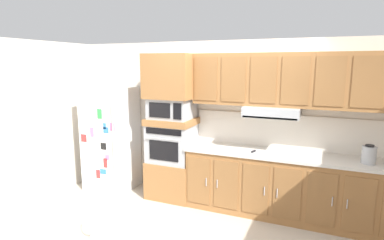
# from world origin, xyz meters

# --- Properties ---
(ground_plane) EXTENTS (9.60, 9.60, 0.00)m
(ground_plane) POSITION_xyz_m (0.00, 0.00, 0.00)
(ground_plane) COLOR #B2A899
(back_kitchen_wall) EXTENTS (6.20, 0.12, 2.50)m
(back_kitchen_wall) POSITION_xyz_m (0.00, 1.11, 1.25)
(back_kitchen_wall) COLOR beige
(back_kitchen_wall) RESTS_ON ground
(side_panel_left) EXTENTS (0.12, 7.10, 2.50)m
(side_panel_left) POSITION_xyz_m (-2.80, 0.00, 1.25)
(side_panel_left) COLOR beige
(side_panel_left) RESTS_ON ground
(refrigerator) EXTENTS (0.76, 0.73, 1.76)m
(refrigerator) POSITION_xyz_m (-2.05, 0.68, 0.88)
(refrigerator) COLOR white
(refrigerator) RESTS_ON ground
(oven_base_cabinet) EXTENTS (0.74, 0.62, 0.60)m
(oven_base_cabinet) POSITION_xyz_m (-0.90, 0.75, 0.30)
(oven_base_cabinet) COLOR #996638
(oven_base_cabinet) RESTS_ON ground
(built_in_oven) EXTENTS (0.70, 0.62, 0.60)m
(built_in_oven) POSITION_xyz_m (-0.90, 0.75, 0.90)
(built_in_oven) COLOR #A8AAAF
(built_in_oven) RESTS_ON oven_base_cabinet
(appliance_mid_shelf) EXTENTS (0.74, 0.62, 0.10)m
(appliance_mid_shelf) POSITION_xyz_m (-0.90, 0.75, 1.25)
(appliance_mid_shelf) COLOR #996638
(appliance_mid_shelf) RESTS_ON built_in_oven
(microwave) EXTENTS (0.64, 0.54, 0.32)m
(microwave) POSITION_xyz_m (-0.90, 0.75, 1.46)
(microwave) COLOR #A8AAAF
(microwave) RESTS_ON appliance_mid_shelf
(appliance_upper_cabinet) EXTENTS (0.74, 0.62, 0.68)m
(appliance_upper_cabinet) POSITION_xyz_m (-0.90, 0.75, 1.96)
(appliance_upper_cabinet) COLOR #996638
(appliance_upper_cabinet) RESTS_ON microwave
(lower_cabinet_run) EXTENTS (2.93, 0.63, 0.88)m
(lower_cabinet_run) POSITION_xyz_m (0.94, 0.75, 0.44)
(lower_cabinet_run) COLOR #996638
(lower_cabinet_run) RESTS_ON ground
(countertop_slab) EXTENTS (2.97, 0.64, 0.04)m
(countertop_slab) POSITION_xyz_m (0.94, 0.75, 0.90)
(countertop_slab) COLOR beige
(countertop_slab) RESTS_ON lower_cabinet_run
(backsplash_panel) EXTENTS (2.97, 0.02, 0.50)m
(backsplash_panel) POSITION_xyz_m (0.94, 1.04, 1.17)
(backsplash_panel) COLOR silver
(backsplash_panel) RESTS_ON countertop_slab
(upper_cabinet_with_hood) EXTENTS (2.93, 0.48, 0.88)m
(upper_cabinet_with_hood) POSITION_xyz_m (0.92, 0.87, 1.90)
(upper_cabinet_with_hood) COLOR #996638
(upper_cabinet_with_hood) RESTS_ON backsplash_panel
(screwdriver) EXTENTS (0.15, 0.14, 0.03)m
(screwdriver) POSITION_xyz_m (0.44, 0.64, 0.93)
(screwdriver) COLOR black
(screwdriver) RESTS_ON countertop_slab
(electric_kettle) EXTENTS (0.17, 0.17, 0.24)m
(electric_kettle) POSITION_xyz_m (1.86, 0.70, 1.03)
(electric_kettle) COLOR #A8AAAF
(electric_kettle) RESTS_ON countertop_slab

